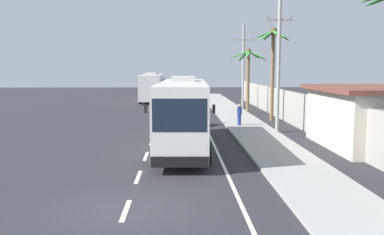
% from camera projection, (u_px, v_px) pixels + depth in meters
% --- Properties ---
extents(ground_plane, '(160.00, 160.00, 0.00)m').
position_uv_depth(ground_plane, '(127.00, 208.00, 13.07)').
color(ground_plane, '#28282D').
extents(sidewalk_kerb, '(3.20, 90.00, 0.14)m').
position_uv_depth(sidewalk_kerb, '(270.00, 146.00, 23.19)').
color(sidewalk_kerb, '#999993').
rests_on(sidewalk_kerb, ground).
extents(lane_markings, '(3.85, 71.00, 0.01)m').
position_uv_depth(lane_markings, '(189.00, 134.00, 27.53)').
color(lane_markings, white).
rests_on(lane_markings, ground).
extents(boundary_wall, '(0.24, 60.00, 2.55)m').
position_uv_depth(boundary_wall, '(314.00, 116.00, 27.13)').
color(boundary_wall, '#9E998E').
rests_on(boundary_wall, ground).
extents(coach_bus_foreground, '(3.15, 12.11, 3.94)m').
position_uv_depth(coach_bus_foreground, '(183.00, 111.00, 22.71)').
color(coach_bus_foreground, silver).
rests_on(coach_bus_foreground, ground).
extents(coach_bus_far_lane, '(3.02, 12.36, 3.80)m').
position_uv_depth(coach_bus_far_lane, '(152.00, 86.00, 54.09)').
color(coach_bus_far_lane, white).
rests_on(coach_bus_far_lane, ground).
extents(motorcycle_beside_bus, '(0.56, 1.96, 1.62)m').
position_uv_depth(motorcycle_beside_bus, '(205.00, 117.00, 31.68)').
color(motorcycle_beside_bus, black).
rests_on(motorcycle_beside_bus, ground).
extents(pedestrian_midwalk, '(0.36, 0.36, 1.59)m').
position_uv_depth(pedestrian_midwalk, '(239.00, 114.00, 30.91)').
color(pedestrian_midwalk, navy).
rests_on(pedestrian_midwalk, sidewalk_kerb).
extents(utility_pole_mid, '(1.93, 0.24, 9.03)m').
position_uv_depth(utility_pole_mid, '(279.00, 64.00, 27.84)').
color(utility_pole_mid, '#9E9E99').
rests_on(utility_pole_mid, ground).
extents(utility_pole_far, '(2.49, 0.24, 9.23)m').
position_uv_depth(utility_pole_far, '(243.00, 64.00, 44.90)').
color(utility_pole_far, '#9E9E99').
rests_on(utility_pole_far, ground).
extents(palm_nearest, '(3.50, 3.62, 6.28)m').
position_uv_depth(palm_nearest, '(248.00, 67.00, 39.68)').
color(palm_nearest, brown).
rests_on(palm_nearest, ground).
extents(palm_third, '(2.87, 3.04, 7.69)m').
position_uv_depth(palm_third, '(273.00, 56.00, 33.76)').
color(palm_third, brown).
rests_on(palm_third, ground).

